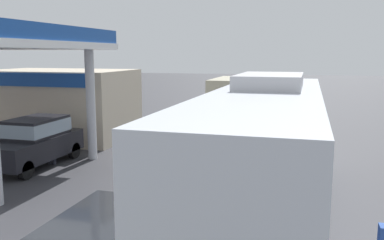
% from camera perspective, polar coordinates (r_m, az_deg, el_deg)
% --- Properties ---
extents(ground, '(120.00, 120.00, 0.00)m').
position_cam_1_polar(ground, '(26.16, 9.17, -0.27)').
color(ground, '#38383D').
extents(lane_divider_stripe, '(0.16, 50.00, 0.01)m').
position_cam_1_polar(lane_divider_stripe, '(21.28, 7.58, -2.37)').
color(lane_divider_stripe, '#D8CC4C').
rests_on(lane_divider_stripe, ground).
extents(wet_puddle_patch, '(2.63, 5.41, 0.01)m').
position_cam_1_polar(wet_puddle_patch, '(10.64, -13.59, -14.44)').
color(wet_puddle_patch, '#26282D').
rests_on(wet_puddle_patch, ground).
extents(coach_bus_main, '(2.60, 11.04, 3.69)m').
position_cam_1_polar(coach_bus_main, '(10.23, 9.88, -5.10)').
color(coach_bus_main, silver).
rests_on(coach_bus_main, ground).
extents(gas_station_roadside, '(9.10, 11.95, 5.10)m').
position_cam_1_polar(gas_station_roadside, '(20.21, -20.85, 4.02)').
color(gas_station_roadside, '#194799').
rests_on(gas_station_roadside, ground).
extents(car_at_pump, '(1.70, 4.20, 1.82)m').
position_cam_1_polar(car_at_pump, '(16.70, -20.71, -2.51)').
color(car_at_pump, black).
rests_on(car_at_pump, ground).
extents(minibus_opposing_lane, '(2.04, 6.13, 2.44)m').
position_cam_1_polar(minibus_opposing_lane, '(30.40, 5.04, 3.90)').
color(minibus_opposing_lane, '#BFB799').
rests_on(minibus_opposing_lane, ground).
extents(pedestrian_near_pump, '(0.55, 0.22, 1.66)m').
position_cam_1_polar(pedestrian_near_pump, '(16.76, -18.74, -2.66)').
color(pedestrian_near_pump, '#33333F').
rests_on(pedestrian_near_pump, ground).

